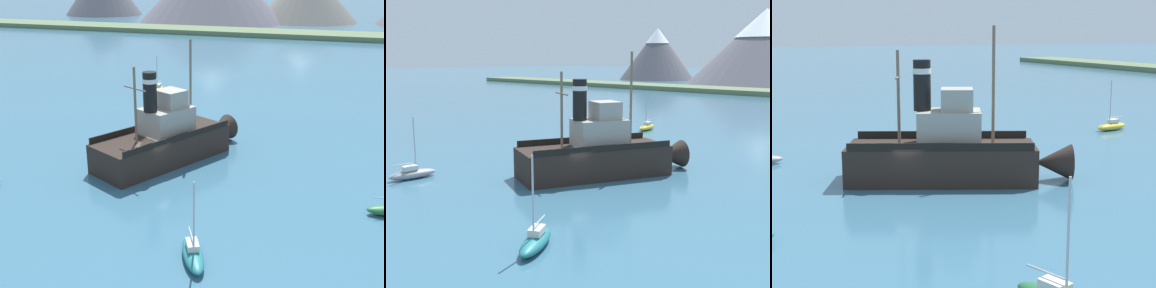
# 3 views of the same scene
# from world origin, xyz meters

# --- Properties ---
(ground_plane) EXTENTS (600.00, 600.00, 0.00)m
(ground_plane) POSITION_xyz_m (0.00, 0.00, 0.00)
(ground_plane) COLOR #38667F
(shoreline_strip) EXTENTS (240.00, 12.00, 1.20)m
(shoreline_strip) POSITION_xyz_m (0.00, 90.57, 0.60)
(shoreline_strip) COLOR #5B704C
(shoreline_strip) RESTS_ON ground
(old_tugboat) EXTENTS (9.40, 14.41, 9.90)m
(old_tugboat) POSITION_xyz_m (-0.04, 2.91, 1.83)
(old_tugboat) COLOR #2D231E
(old_tugboat) RESTS_ON ground
(sailboat_teal) EXTENTS (2.74, 3.88, 4.90)m
(sailboat_teal) POSITION_xyz_m (6.93, -10.91, 0.43)
(sailboat_teal) COLOR #23757A
(sailboat_teal) RESTS_ON ground
(sailboat_yellow) EXTENTS (1.63, 3.92, 4.90)m
(sailboat_yellow) POSITION_xyz_m (-10.43, 25.37, 0.43)
(sailboat_yellow) COLOR gold
(sailboat_yellow) RESTS_ON ground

